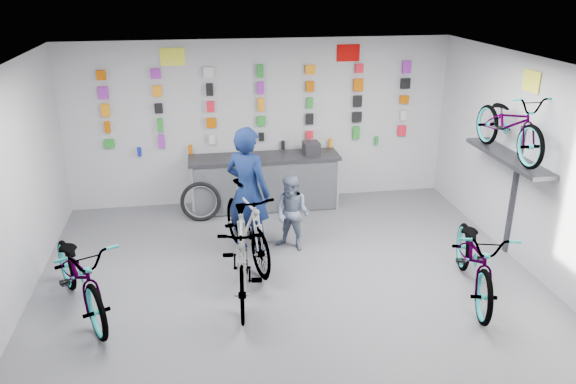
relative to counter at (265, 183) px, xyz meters
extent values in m
plane|color=#4B4B50|center=(0.00, -3.54, -0.49)|extent=(8.00, 8.00, 0.00)
plane|color=white|center=(0.00, -3.54, 2.51)|extent=(8.00, 8.00, 0.00)
plane|color=#BCBCBF|center=(0.00, 0.46, 1.01)|extent=(7.00, 0.00, 7.00)
plane|color=#BCBCBF|center=(3.50, -3.54, 1.01)|extent=(0.00, 8.00, 8.00)
cube|color=black|center=(0.00, 0.01, -0.04)|extent=(2.60, 0.60, 0.90)
cube|color=silver|center=(0.00, -0.29, -0.01)|extent=(2.60, 0.02, 0.90)
cube|color=silver|center=(-1.30, -0.29, -0.01)|extent=(0.04, 0.04, 0.96)
cube|color=silver|center=(1.30, -0.29, -0.01)|extent=(0.04, 0.04, 0.96)
cube|color=black|center=(0.00, 0.01, 0.48)|extent=(2.70, 0.66, 0.06)
cube|color=#238C28|center=(-2.70, 0.39, 0.76)|extent=(0.17, 0.06, 0.15)
cube|color=purple|center=(-1.80, 0.39, 0.76)|extent=(0.11, 0.06, 0.24)
cube|color=silver|center=(-0.90, 0.39, 0.76)|extent=(0.11, 0.06, 0.18)
cube|color=black|center=(0.00, 0.39, 0.76)|extent=(0.09, 0.06, 0.15)
cube|color=red|center=(0.90, 0.39, 0.76)|extent=(0.13, 0.06, 0.14)
cube|color=#238C28|center=(1.80, 0.39, 0.76)|extent=(0.13, 0.06, 0.24)
cube|color=red|center=(2.70, 0.39, 0.76)|extent=(0.16, 0.06, 0.20)
cube|color=#C35300|center=(-2.70, 0.39, 1.06)|extent=(0.09, 0.06, 0.20)
cube|color=#238C28|center=(-1.80, 0.39, 1.06)|extent=(0.09, 0.06, 0.23)
cube|color=#C35300|center=(-0.90, 0.39, 1.06)|extent=(0.17, 0.06, 0.17)
cube|color=#238C28|center=(0.00, 0.39, 1.06)|extent=(0.14, 0.06, 0.18)
cube|color=black|center=(0.90, 0.39, 1.06)|extent=(0.13, 0.06, 0.20)
cube|color=black|center=(1.80, 0.39, 1.06)|extent=(0.17, 0.06, 0.19)
cube|color=silver|center=(2.70, 0.39, 1.06)|extent=(0.11, 0.06, 0.19)
cube|color=orange|center=(-2.70, 0.39, 1.36)|extent=(0.15, 0.06, 0.22)
cube|color=black|center=(-1.80, 0.39, 1.36)|extent=(0.14, 0.06, 0.17)
cube|color=red|center=(-0.90, 0.39, 1.36)|extent=(0.13, 0.06, 0.19)
cube|color=orange|center=(0.00, 0.39, 1.36)|extent=(0.10, 0.06, 0.24)
cube|color=#238C28|center=(0.90, 0.39, 1.36)|extent=(0.10, 0.06, 0.20)
cube|color=black|center=(1.80, 0.39, 1.36)|extent=(0.15, 0.06, 0.21)
cube|color=#C35300|center=(2.70, 0.39, 1.36)|extent=(0.17, 0.06, 0.15)
cube|color=purple|center=(-2.70, 0.39, 1.66)|extent=(0.17, 0.06, 0.20)
cube|color=orange|center=(-1.80, 0.39, 1.66)|extent=(0.15, 0.06, 0.19)
cube|color=black|center=(-0.90, 0.39, 1.66)|extent=(0.12, 0.06, 0.22)
cube|color=purple|center=(0.00, 0.39, 1.66)|extent=(0.12, 0.06, 0.22)
cube|color=#C35300|center=(0.90, 0.39, 1.66)|extent=(0.14, 0.06, 0.19)
cube|color=#C35300|center=(1.80, 0.39, 1.66)|extent=(0.18, 0.06, 0.22)
cube|color=black|center=(2.70, 0.39, 1.66)|extent=(0.18, 0.06, 0.19)
cube|color=#C35300|center=(-2.70, 0.39, 1.96)|extent=(0.15, 0.06, 0.16)
cube|color=purple|center=(-1.80, 0.39, 1.96)|extent=(0.17, 0.06, 0.17)
cube|color=silver|center=(-0.90, 0.39, 1.96)|extent=(0.17, 0.06, 0.17)
cube|color=#238C28|center=(0.00, 0.39, 1.96)|extent=(0.11, 0.06, 0.23)
cube|color=orange|center=(0.90, 0.39, 1.96)|extent=(0.18, 0.06, 0.16)
cube|color=red|center=(1.80, 0.39, 1.96)|extent=(0.15, 0.06, 0.16)
cube|color=purple|center=(2.70, 0.39, 1.96)|extent=(0.16, 0.06, 0.22)
cylinder|color=#131EAB|center=(-2.20, 0.37, 0.59)|extent=(0.07, 0.07, 0.16)
cylinder|color=#C35300|center=(-1.30, 0.37, 0.59)|extent=(0.07, 0.07, 0.16)
cylinder|color=black|center=(0.40, 0.37, 0.59)|extent=(0.07, 0.07, 0.16)
cylinder|color=orange|center=(1.30, 0.37, 0.59)|extent=(0.07, 0.07, 0.16)
cylinder|color=#238C28|center=(2.20, 0.37, 0.59)|extent=(0.07, 0.07, 0.16)
cube|color=#333338|center=(3.30, -2.34, 1.06)|extent=(0.38, 1.90, 0.06)
cube|color=#333338|center=(3.48, -2.34, 0.51)|extent=(0.04, 0.10, 2.00)
cube|color=#F7FA38|center=(-1.50, 0.44, 2.23)|extent=(0.42, 0.02, 0.30)
cube|color=#BF0705|center=(1.60, 0.44, 2.23)|extent=(0.42, 0.02, 0.30)
cube|color=#F7FA38|center=(3.48, -2.34, 2.16)|extent=(0.02, 0.40, 0.30)
imported|color=gray|center=(-2.71, -3.00, 0.06)|extent=(1.53, 2.18, 1.09)
imported|color=gray|center=(-0.68, -2.98, 0.10)|extent=(0.72, 2.01, 1.18)
imported|color=gray|center=(2.39, -3.40, 0.05)|extent=(1.23, 2.18, 1.08)
imported|color=gray|center=(-0.51, -1.95, 0.10)|extent=(0.99, 2.03, 1.18)
imported|color=gray|center=(3.25, -2.34, 1.57)|extent=(0.63, 1.80, 0.95)
imported|color=#0D1B44|center=(-0.46, -1.71, 0.52)|extent=(0.87, 0.83, 2.00)
imported|color=slate|center=(0.21, -1.70, 0.11)|extent=(0.74, 0.71, 1.20)
torus|color=black|center=(-1.17, -0.37, -0.14)|extent=(0.71, 0.21, 0.71)
torus|color=silver|center=(-1.17, -0.37, -0.14)|extent=(0.58, 0.13, 0.57)
cube|color=black|center=(0.86, 0.01, 0.62)|extent=(0.30, 0.31, 0.22)
camera|label=1|loc=(-1.14, -9.51, 3.56)|focal=35.00mm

